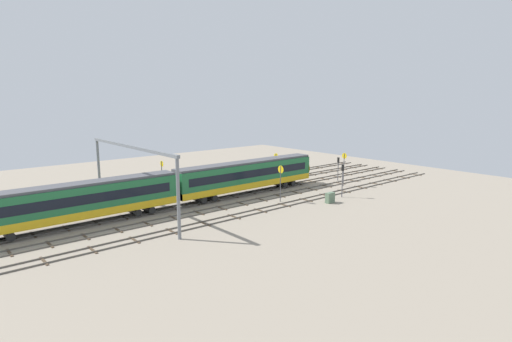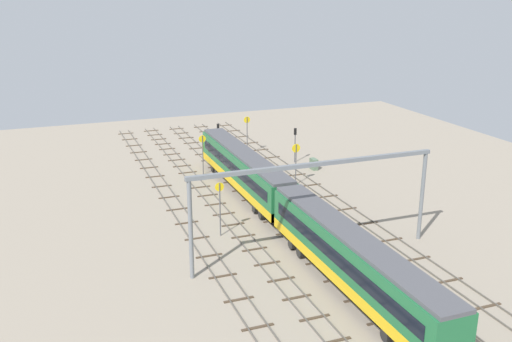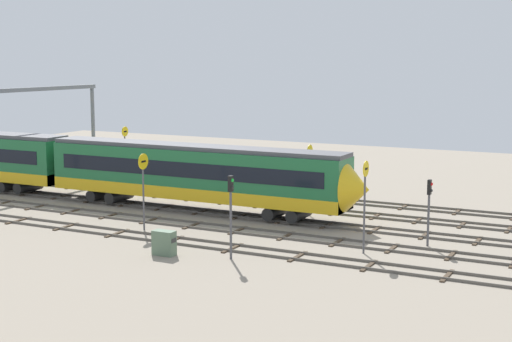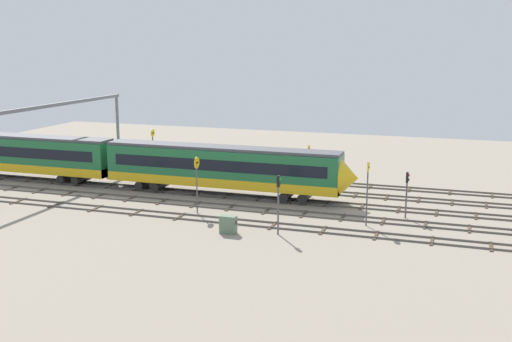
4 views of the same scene
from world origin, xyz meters
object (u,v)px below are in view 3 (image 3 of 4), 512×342
(overhead_gantry, at_px, (7,112))
(speed_sign_distant_end, at_px, (125,149))
(train, at_px, (69,166))
(speed_sign_mid_trackside, at_px, (309,170))
(signal_light_trackside_departure, at_px, (231,205))
(speed_sign_far_trackside, at_px, (365,194))
(relay_cabinet, at_px, (164,243))
(speed_sign_near_foreground, at_px, (143,179))
(signal_light_trackside_approach, at_px, (429,202))

(overhead_gantry, bearing_deg, speed_sign_distant_end, 40.94)
(train, xyz_separation_m, speed_sign_distant_end, (0.99, 6.22, 0.77))
(speed_sign_mid_trackside, distance_m, signal_light_trackside_departure, 13.21)
(speed_sign_far_trackside, distance_m, relay_cabinet, 11.92)
(speed_sign_near_foreground, bearing_deg, train, 150.91)
(signal_light_trackside_approach, bearing_deg, speed_sign_far_trackside, -129.97)
(signal_light_trackside_approach, height_order, relay_cabinet, signal_light_trackside_approach)
(speed_sign_near_foreground, bearing_deg, speed_sign_far_trackside, 3.05)
(speed_sign_mid_trackside, bearing_deg, overhead_gantry, -174.19)
(train, relative_size, speed_sign_near_foreground, 9.88)
(speed_sign_mid_trackside, relative_size, signal_light_trackside_departure, 1.08)
(speed_sign_near_foreground, bearing_deg, signal_light_trackside_departure, -23.84)
(overhead_gantry, xyz_separation_m, speed_sign_distant_end, (7.31, 6.34, -3.37))
(speed_sign_near_foreground, distance_m, signal_light_trackside_approach, 18.34)
(speed_sign_distant_end, bearing_deg, signal_light_trackside_departure, -40.26)
(overhead_gantry, bearing_deg, signal_light_trackside_approach, -3.84)
(train, distance_m, signal_light_trackside_departure, 23.43)
(overhead_gantry, distance_m, signal_light_trackside_departure, 29.38)
(train, xyz_separation_m, speed_sign_far_trackside, (27.15, -5.98, 0.87))
(signal_light_trackside_departure, bearing_deg, speed_sign_distant_end, 139.74)
(speed_sign_near_foreground, bearing_deg, speed_sign_distant_end, 130.73)
(relay_cabinet, bearing_deg, signal_light_trackside_approach, 34.87)
(speed_sign_far_trackside, bearing_deg, train, 167.57)
(signal_light_trackside_approach, height_order, signal_light_trackside_departure, signal_light_trackside_departure)
(speed_sign_distant_end, distance_m, signal_light_trackside_departure, 26.06)
(train, bearing_deg, speed_sign_mid_trackside, 7.29)
(overhead_gantry, relative_size, relay_cabinet, 15.76)
(overhead_gantry, bearing_deg, speed_sign_mid_trackside, 5.81)
(signal_light_trackside_approach, bearing_deg, signal_light_trackside_departure, -138.56)
(overhead_gantry, relative_size, signal_light_trackside_departure, 4.75)
(signal_light_trackside_approach, relative_size, relay_cabinet, 2.82)
(speed_sign_far_trackside, xyz_separation_m, relay_cabinet, (-10.13, -5.63, -2.80))
(train, relative_size, signal_light_trackside_departure, 10.55)
(speed_sign_far_trackside, distance_m, signal_light_trackside_approach, 4.55)
(overhead_gantry, bearing_deg, speed_sign_near_foreground, -19.81)
(overhead_gantry, height_order, relay_cabinet, overhead_gantry)
(signal_light_trackside_approach, bearing_deg, speed_sign_mid_trackside, 152.92)
(speed_sign_near_foreground, height_order, relay_cabinet, speed_sign_near_foreground)
(speed_sign_far_trackside, bearing_deg, speed_sign_mid_trackside, 129.84)
(speed_sign_near_foreground, height_order, speed_sign_distant_end, speed_sign_distant_end)
(overhead_gantry, height_order, speed_sign_near_foreground, overhead_gantry)
(speed_sign_far_trackside, relative_size, relay_cabinet, 3.78)
(signal_light_trackside_departure, bearing_deg, speed_sign_near_foreground, 156.16)
(relay_cabinet, bearing_deg, speed_sign_near_foreground, 134.97)
(train, xyz_separation_m, signal_light_trackside_departure, (20.88, -10.62, 0.46))
(train, xyz_separation_m, overhead_gantry, (-6.31, -0.12, 4.14))
(overhead_gantry, relative_size, speed_sign_far_trackside, 4.16)
(speed_sign_near_foreground, distance_m, speed_sign_mid_trackside, 12.19)
(speed_sign_mid_trackside, height_order, relay_cabinet, speed_sign_mid_trackside)
(speed_sign_distant_end, relative_size, relay_cabinet, 3.73)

